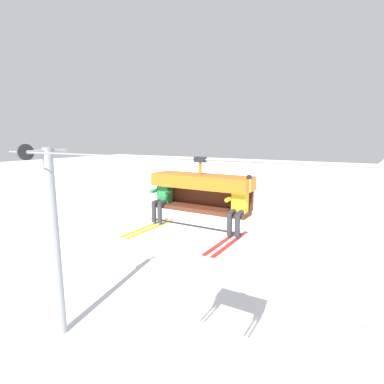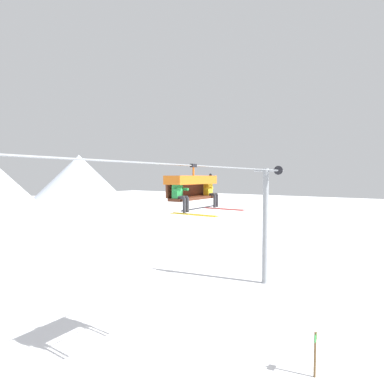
{
  "view_description": "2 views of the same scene",
  "coord_description": "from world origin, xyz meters",
  "px_view_note": "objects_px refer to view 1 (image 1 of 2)",
  "views": [
    {
      "loc": [
        3.56,
        -6.8,
        7.85
      ],
      "look_at": [
        0.02,
        -0.79,
        6.58
      ],
      "focal_mm": 28.0,
      "sensor_mm": 36.0,
      "label": 1
    },
    {
      "loc": [
        -8.67,
        -6.61,
        6.97
      ],
      "look_at": [
        -0.06,
        -0.93,
        6.43
      ],
      "focal_mm": 28.0,
      "sensor_mm": 36.0,
      "label": 2
    }
  ],
  "objects_px": {
    "skier_green": "(162,197)",
    "skier_yellow": "(238,205)",
    "lift_tower_near": "(54,240)",
    "chairlift_chair": "(202,188)"
  },
  "relations": [
    {
      "from": "lift_tower_near",
      "to": "skier_green",
      "type": "relative_size",
      "value": 4.49
    },
    {
      "from": "skier_green",
      "to": "skier_yellow",
      "type": "distance_m",
      "value": 2.0
    },
    {
      "from": "lift_tower_near",
      "to": "skier_green",
      "type": "distance_m",
      "value": 6.39
    },
    {
      "from": "lift_tower_near",
      "to": "chairlift_chair",
      "type": "bearing_deg",
      "value": -5.9
    },
    {
      "from": "skier_green",
      "to": "skier_yellow",
      "type": "xyz_separation_m",
      "value": [
        2.0,
        0.01,
        0.02
      ]
    },
    {
      "from": "chairlift_chair",
      "to": "skier_yellow",
      "type": "xyz_separation_m",
      "value": [
        1.0,
        -0.21,
        -0.26
      ]
    },
    {
      "from": "lift_tower_near",
      "to": "skier_yellow",
      "type": "xyz_separation_m",
      "value": [
        7.84,
        -0.92,
        2.45
      ]
    },
    {
      "from": "lift_tower_near",
      "to": "skier_yellow",
      "type": "bearing_deg",
      "value": -6.71
    },
    {
      "from": "chairlift_chair",
      "to": "skier_yellow",
      "type": "distance_m",
      "value": 1.06
    },
    {
      "from": "lift_tower_near",
      "to": "chairlift_chair",
      "type": "height_order",
      "value": "lift_tower_near"
    }
  ]
}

